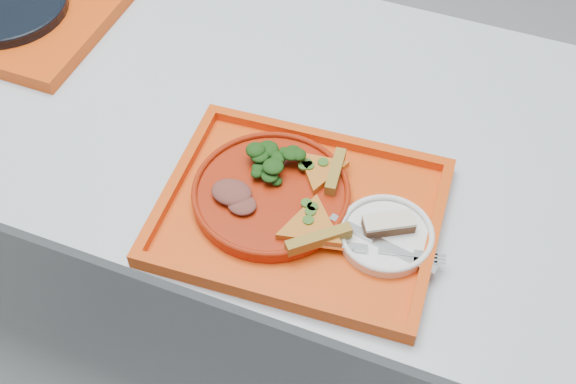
# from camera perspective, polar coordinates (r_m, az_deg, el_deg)

# --- Properties ---
(ground) EXTENTS (10.00, 10.00, 0.00)m
(ground) POSITION_cam_1_polar(r_m,az_deg,el_deg) (1.99, -5.31, -7.92)
(ground) COLOR #93969B
(ground) RESTS_ON ground
(table) EXTENTS (1.60, 0.80, 0.75)m
(table) POSITION_cam_1_polar(r_m,az_deg,el_deg) (1.46, -7.23, 5.91)
(table) COLOR silver
(table) RESTS_ON ground
(tray_main) EXTENTS (0.47, 0.38, 0.01)m
(tray_main) POSITION_cam_1_polar(r_m,az_deg,el_deg) (1.18, 0.95, -1.79)
(tray_main) COLOR #DB420B
(tray_main) RESTS_ON table
(tray_far) EXTENTS (0.45, 0.35, 0.01)m
(tray_far) POSITION_cam_1_polar(r_m,az_deg,el_deg) (1.67, -21.31, 13.07)
(tray_far) COLOR #DB420B
(tray_far) RESTS_ON table
(dinner_plate) EXTENTS (0.26, 0.26, 0.02)m
(dinner_plate) POSITION_cam_1_polar(r_m,az_deg,el_deg) (1.19, -1.34, -0.23)
(dinner_plate) COLOR #971F0A
(dinner_plate) RESTS_ON tray_main
(side_plate) EXTENTS (0.15, 0.15, 0.01)m
(side_plate) POSITION_cam_1_polar(r_m,az_deg,el_deg) (1.15, 7.73, -3.48)
(side_plate) COLOR white
(side_plate) RESTS_ON tray_main
(navy_plate) EXTENTS (0.26, 0.26, 0.02)m
(navy_plate) POSITION_cam_1_polar(r_m,az_deg,el_deg) (1.66, -21.45, 13.45)
(navy_plate) COLOR black
(navy_plate) RESTS_ON tray_far
(pizza_slice_a) EXTENTS (0.16, 0.16, 0.02)m
(pizza_slice_a) POSITION_cam_1_polar(r_m,az_deg,el_deg) (1.13, 1.86, -2.57)
(pizza_slice_a) COLOR gold
(pizza_slice_a) RESTS_ON dinner_plate
(pizza_slice_b) EXTENTS (0.11, 0.10, 0.02)m
(pizza_slice_b) POSITION_cam_1_polar(r_m,az_deg,el_deg) (1.20, 2.58, 1.88)
(pizza_slice_b) COLOR gold
(pizza_slice_b) RESTS_ON dinner_plate
(salad_heap) EXTENTS (0.08, 0.07, 0.04)m
(salad_heap) POSITION_cam_1_polar(r_m,az_deg,el_deg) (1.20, -1.21, 2.60)
(salad_heap) COLOR black
(salad_heap) RESTS_ON dinner_plate
(meat_portion) EXTENTS (0.07, 0.05, 0.02)m
(meat_portion) POSITION_cam_1_polar(r_m,az_deg,el_deg) (1.17, -4.48, -0.02)
(meat_portion) COLOR brown
(meat_portion) RESTS_ON dinner_plate
(dessert_bar) EXTENTS (0.09, 0.07, 0.02)m
(dessert_bar) POSITION_cam_1_polar(r_m,az_deg,el_deg) (1.14, 7.96, -2.52)
(dessert_bar) COLOR #492618
(dessert_bar) RESTS_ON side_plate
(knife) EXTENTS (0.18, 0.05, 0.01)m
(knife) POSITION_cam_1_polar(r_m,az_deg,el_deg) (1.13, 7.45, -4.00)
(knife) COLOR silver
(knife) RESTS_ON side_plate
(fork) EXTENTS (0.19, 0.06, 0.01)m
(fork) POSITION_cam_1_polar(r_m,az_deg,el_deg) (1.12, 7.05, -4.59)
(fork) COLOR silver
(fork) RESTS_ON side_plate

